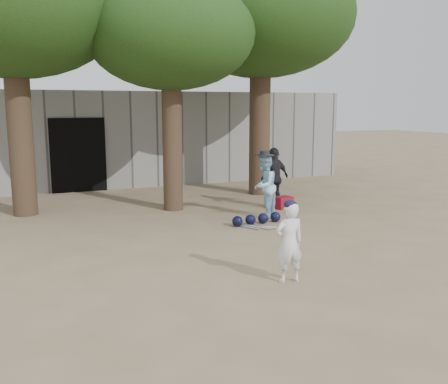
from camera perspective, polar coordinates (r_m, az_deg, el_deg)
name	(u,v)px	position (r m, az deg, el deg)	size (l,w,h in m)	color
ground	(215,259)	(8.45, -1.08, -7.71)	(70.00, 70.00, 0.00)	#937C5E
boy_player	(289,243)	(7.32, 7.48, -5.75)	(0.43, 0.28, 1.18)	white
spectator_blue	(264,186)	(11.42, 4.62, 0.69)	(0.72, 0.56, 1.48)	#9CD6F2
spectator_dark	(274,178)	(12.59, 5.79, 1.63)	(0.89, 0.37, 1.52)	black
red_bag	(283,203)	(12.60, 6.78, -1.21)	(0.42, 0.32, 0.30)	maroon
back_building	(104,136)	(18.09, -13.59, 6.23)	(16.00, 5.24, 3.00)	gray
helmet_row	(257,219)	(10.89, 3.77, -3.10)	(1.19, 0.29, 0.23)	black
bat_pile	(256,227)	(10.57, 3.63, -3.98)	(0.85, 0.81, 0.06)	silver
tree_row	(166,19)	(13.22, -6.65, 19.08)	(11.40, 5.80, 6.69)	brown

